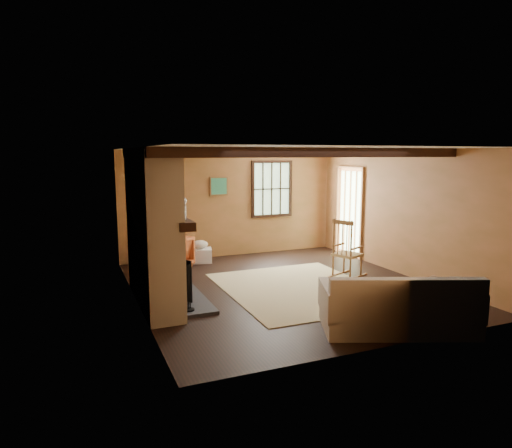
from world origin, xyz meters
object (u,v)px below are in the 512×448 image
fireplace (154,233)px  laundry_basket (200,255)px  sofa (399,310)px  rocking_chair (346,253)px  armchair (170,252)px

fireplace → laundry_basket: 2.88m
sofa → laundry_basket: sofa is taller
fireplace → rocking_chair: 3.65m
rocking_chair → armchair: (-2.94, 1.91, -0.13)m
fireplace → armchair: bearing=72.3°
fireplace → rocking_chair: (3.59, 0.14, -0.63)m
rocking_chair → fireplace: bearing=68.1°
rocking_chair → armchair: 3.51m
fireplace → sofa: bearing=-41.2°
fireplace → sofa: fireplace is taller
sofa → armchair: 4.91m
fireplace → armchair: 2.28m
fireplace → sofa: size_ratio=1.11×
fireplace → sofa: 3.73m
sofa → armchair: sofa is taller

